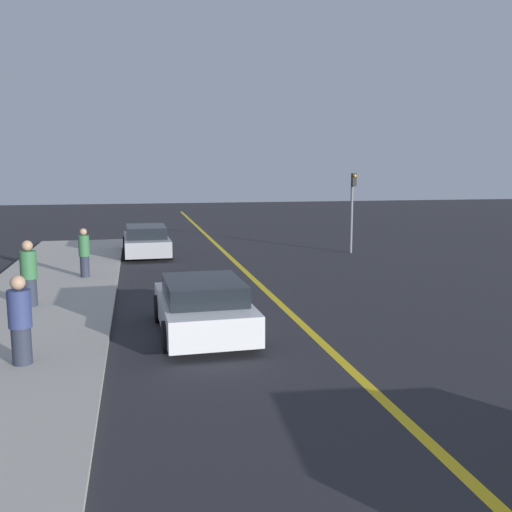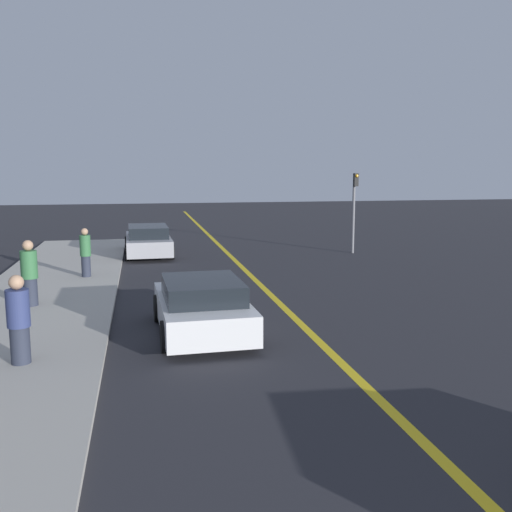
% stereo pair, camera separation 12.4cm
% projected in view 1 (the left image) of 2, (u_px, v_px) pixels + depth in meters
% --- Properties ---
extents(road_center_line, '(0.20, 60.00, 0.01)m').
position_uv_depth(road_center_line, '(250.00, 276.00, 19.58)').
color(road_center_line, gold).
rests_on(road_center_line, ground_plane).
extents(sidewalk_left, '(3.93, 28.55, 0.11)m').
position_uv_depth(sidewalk_left, '(36.00, 310.00, 14.66)').
color(sidewalk_left, '#ADA89E').
rests_on(sidewalk_left, ground_plane).
extents(car_ahead_center, '(2.08, 3.96, 1.26)m').
position_uv_depth(car_ahead_center, '(203.00, 307.00, 12.66)').
color(car_ahead_center, silver).
rests_on(car_ahead_center, ground_plane).
extents(car_far_distant, '(2.02, 4.46, 1.28)m').
position_uv_depth(car_far_distant, '(146.00, 241.00, 24.09)').
color(car_far_distant, '#9E9EA3').
rests_on(car_far_distant, ground_plane).
extents(pedestrian_mid_group, '(0.41, 0.41, 1.65)m').
position_uv_depth(pedestrian_mid_group, '(20.00, 321.00, 10.36)').
color(pedestrian_mid_group, '#282D3D').
rests_on(pedestrian_mid_group, sidewalk_left).
extents(pedestrian_far_standing, '(0.42, 0.42, 1.73)m').
position_uv_depth(pedestrian_far_standing, '(29.00, 274.00, 14.74)').
color(pedestrian_far_standing, '#282D3D').
rests_on(pedestrian_far_standing, sidewalk_left).
extents(pedestrian_by_sign, '(0.35, 0.35, 1.61)m').
position_uv_depth(pedestrian_by_sign, '(84.00, 253.00, 18.72)').
color(pedestrian_by_sign, '#282D3D').
rests_on(pedestrian_by_sign, sidewalk_left).
extents(traffic_light, '(0.18, 0.40, 3.45)m').
position_uv_depth(traffic_light, '(352.00, 204.00, 24.55)').
color(traffic_light, slate).
rests_on(traffic_light, ground_plane).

